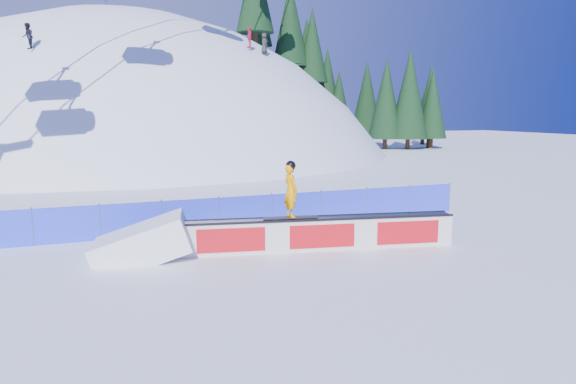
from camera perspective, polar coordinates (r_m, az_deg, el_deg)
name	(u,v)px	position (r m, az deg, el deg)	size (l,w,h in m)	color
ground	(221,269)	(14.17, -7.42, -8.50)	(160.00, 160.00, 0.00)	silver
snow_hill	(134,319)	(59.56, -16.79, -13.36)	(64.00, 64.00, 64.00)	white
treeline	(336,64)	(62.31, 5.33, 13.96)	(27.61, 13.35, 21.28)	#362215
safety_fence	(191,216)	(18.30, -10.75, -2.65)	(22.05, 0.05, 1.30)	#293EEF
rail_box	(320,233)	(15.93, 3.59, -4.61)	(8.47, 2.15, 1.02)	silver
snow_ramp	(143,258)	(15.70, -15.79, -7.04)	(2.70, 1.80, 1.01)	silver
snowboarder	(291,190)	(15.47, 0.30, 0.22)	(1.71, 0.63, 1.76)	black
distant_skiers	(154,23)	(44.20, -14.64, 17.73)	(17.94, 12.26, 6.90)	black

